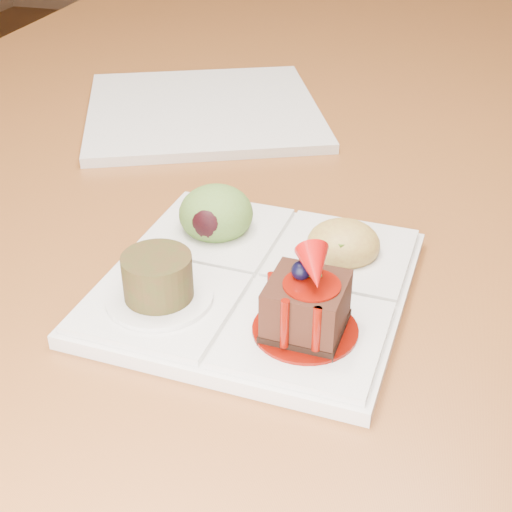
# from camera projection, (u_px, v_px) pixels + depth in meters

# --- Properties ---
(ground) EXTENTS (6.00, 6.00, 0.00)m
(ground) POSITION_uv_depth(u_px,v_px,m) (281.00, 399.00, 1.54)
(ground) COLOR brown
(dining_table) EXTENTS (1.00, 1.80, 0.75)m
(dining_table) POSITION_uv_depth(u_px,v_px,m) (289.00, 95.00, 1.18)
(dining_table) COLOR brown
(dining_table) RESTS_ON ground
(sampler_plate) EXTENTS (0.25, 0.25, 0.09)m
(sampler_plate) POSITION_uv_depth(u_px,v_px,m) (256.00, 270.00, 0.58)
(sampler_plate) COLOR silver
(sampler_plate) RESTS_ON dining_table
(second_plate) EXTENTS (0.38, 0.38, 0.01)m
(second_plate) POSITION_uv_depth(u_px,v_px,m) (203.00, 110.00, 0.92)
(second_plate) COLOR silver
(second_plate) RESTS_ON dining_table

